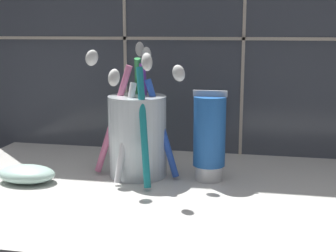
# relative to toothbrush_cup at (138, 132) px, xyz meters

# --- Properties ---
(sink_counter) EXTENTS (0.77, 0.39, 0.02)m
(sink_counter) POSITION_rel_toothbrush_cup_xyz_m (0.12, -0.05, -0.07)
(sink_counter) COLOR silver
(sink_counter) RESTS_ON ground
(toothbrush_cup) EXTENTS (0.15, 0.15, 0.19)m
(toothbrush_cup) POSITION_rel_toothbrush_cup_xyz_m (0.00, 0.00, 0.00)
(toothbrush_cup) COLOR silver
(toothbrush_cup) RESTS_ON sink_counter
(toothpaste_tube) EXTENTS (0.05, 0.04, 0.12)m
(toothpaste_tube) POSITION_rel_toothbrush_cup_xyz_m (0.10, 0.00, -0.00)
(toothpaste_tube) COLOR white
(toothpaste_tube) RESTS_ON sink_counter
(soap_bar) EXTENTS (0.08, 0.05, 0.02)m
(soap_bar) POSITION_rel_toothbrush_cup_xyz_m (-0.14, -0.06, -0.05)
(soap_bar) COLOR silver
(soap_bar) RESTS_ON sink_counter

